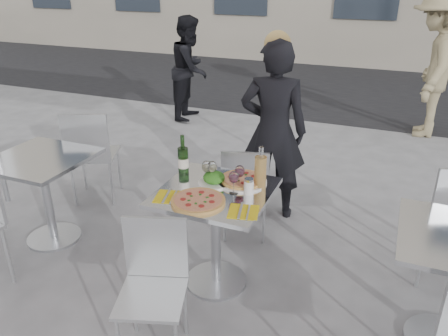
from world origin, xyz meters
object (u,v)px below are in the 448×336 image
at_px(wineglass_white_b, 212,168).
at_px(pedestrian_b, 433,65).
at_px(chair_far, 245,186).
at_px(side_chair_lfar, 91,150).
at_px(chair_near, 154,277).
at_px(wine_bottle, 183,160).
at_px(wineglass_red_b, 240,172).
at_px(side_table_left, 44,181).
at_px(main_table, 216,218).
at_px(pizza_far, 242,180).
at_px(salad_plate, 214,179).
at_px(wineglass_white_a, 207,167).
at_px(pedestrian_a, 190,68).
at_px(pizza_near, 198,201).
at_px(wineglass_red_a, 234,178).
at_px(woman_diner, 273,132).
at_px(napkin_right, 243,211).
at_px(napkin_left, 169,197).
at_px(sugar_shaker, 249,186).
at_px(carafe, 260,171).

bearing_deg(wineglass_white_b, pedestrian_b, 69.97).
height_order(chair_far, side_chair_lfar, side_chair_lfar).
height_order(chair_near, wine_bottle, wine_bottle).
bearing_deg(wineglass_red_b, chair_far, 105.07).
bearing_deg(side_table_left, main_table, 0.00).
xyz_separation_m(chair_near, pizza_far, (0.22, 0.83, 0.28)).
xyz_separation_m(chair_near, wineglass_white_b, (0.03, 0.76, 0.38)).
xyz_separation_m(pizza_far, salad_plate, (-0.17, -0.09, 0.02)).
xyz_separation_m(side_table_left, wineglass_white_a, (1.39, 0.10, 0.32)).
distance_m(pedestrian_a, pizza_near, 4.17).
xyz_separation_m(wineglass_white_a, wineglass_red_a, (0.23, -0.09, 0.00)).
relative_size(woman_diner, pedestrian_a, 1.05).
distance_m(side_chair_lfar, napkin_right, 2.05).
height_order(side_chair_lfar, wineglass_white_b, side_chair_lfar).
bearing_deg(side_chair_lfar, main_table, 132.99).
bearing_deg(pizza_near, salad_plate, 92.85).
xyz_separation_m(wine_bottle, napkin_left, (0.07, -0.34, -0.11)).
relative_size(side_chair_lfar, napkin_right, 4.29).
distance_m(side_chair_lfar, pizza_near, 1.78).
height_order(wineglass_white_a, wineglass_red_a, same).
bearing_deg(sugar_shaker, side_table_left, -178.61).
distance_m(chair_far, carafe, 0.67).
height_order(pedestrian_a, wineglass_red_b, pedestrian_a).
bearing_deg(wineglass_white_a, napkin_right, -37.99).
bearing_deg(side_chair_lfar, napkin_right, 130.95).
height_order(woman_diner, napkin_right, woman_diner).
bearing_deg(side_table_left, wineglass_white_a, 3.98).
bearing_deg(pedestrian_b, wine_bottle, -22.26).
xyz_separation_m(wineglass_white_b, napkin_left, (-0.17, -0.30, -0.11)).
xyz_separation_m(salad_plate, wine_bottle, (-0.26, 0.05, 0.08)).
distance_m(chair_far, pedestrian_a, 3.47).
bearing_deg(napkin_left, pedestrian_a, 100.43).
bearing_deg(pizza_far, side_table_left, -173.49).
bearing_deg(pizza_far, sugar_shaker, -55.59).
relative_size(side_chair_lfar, wine_bottle, 3.15).
distance_m(woman_diner, wineglass_white_a, 1.05).
relative_size(carafe, wineglass_red_a, 1.84).
xyz_separation_m(sugar_shaker, napkin_left, (-0.45, -0.24, -0.05)).
bearing_deg(napkin_left, wineglass_white_a, 51.93).
xyz_separation_m(side_table_left, salad_plate, (1.45, 0.09, 0.25)).
height_order(side_table_left, wineglass_red_a, wineglass_red_a).
bearing_deg(pedestrian_b, wineglass_red_a, -16.10).
bearing_deg(chair_near, wine_bottle, 86.11).
bearing_deg(woman_diner, napkin_right, 88.04).
distance_m(woman_diner, pizza_near, 1.33).
xyz_separation_m(pedestrian_b, pizza_far, (-1.25, -3.87, -0.19)).
bearing_deg(pedestrian_b, main_table, -17.66).
xyz_separation_m(wineglass_white_b, napkin_right, (0.34, -0.30, -0.11)).
bearing_deg(wine_bottle, napkin_right, -30.58).
xyz_separation_m(main_table, side_table_left, (-1.50, 0.00, 0.00)).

